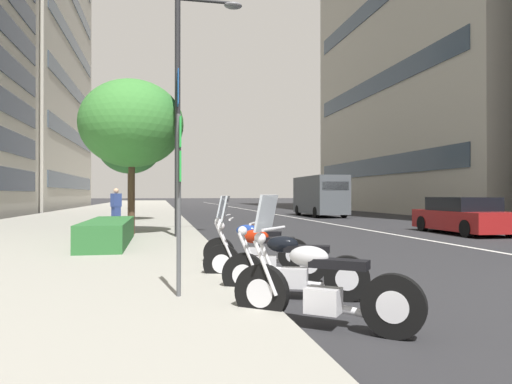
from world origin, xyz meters
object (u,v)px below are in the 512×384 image
Objects in this scene: motorcycle_by_sign_pole at (263,256)px; street_lamp_with_banners at (187,91)px; motorcycle_far_end_row at (254,248)px; car_far_down_avenue at (463,216)px; street_tree_far_plaza at (132,124)px; delivery_van_ahead at (320,195)px; motorcycle_nearest_camera at (320,288)px; pedestrian_on_plaza at (116,207)px; street_tree_by_lamp_post at (130,148)px; motorcycle_under_tarp at (293,270)px; parking_sign_by_curb at (179,182)px.

street_lamp_with_banners is at bearing -69.89° from motorcycle_by_sign_pole.
car_far_down_avenue is (6.84, -9.56, 0.23)m from motorcycle_far_end_row.
delivery_van_ahead is at bearing -39.32° from street_tree_far_plaza.
motorcycle_nearest_camera is 16.36m from pedestrian_on_plaza.
street_tree_far_plaza is at bearing 148.42° from pedestrian_on_plaza.
delivery_van_ahead is 13.70m from street_tree_by_lamp_post.
street_tree_by_lamp_post reaches higher than motorcycle_far_end_row.
motorcycle_by_sign_pole is 1.02× the size of motorcycle_far_end_row.
pedestrian_on_plaza is (11.75, 3.67, 0.53)m from motorcycle_far_end_row.
street_tree_far_plaza reaches higher than car_far_down_avenue.
street_lamp_with_banners reaches higher than motorcycle_far_end_row.
street_tree_far_plaza is at bearing -50.97° from motorcycle_under_tarp.
motorcycle_by_sign_pole is 0.87× the size of parking_sign_by_curb.
pedestrian_on_plaza is at bearing -52.28° from motorcycle_under_tarp.
motorcycle_by_sign_pole is 0.40× the size of street_tree_far_plaza.
pedestrian_on_plaza is (14.64, 2.09, -0.70)m from parking_sign_by_curb.
car_far_down_avenue is at bearing -86.05° from street_lamp_with_banners.
street_lamp_with_banners reaches higher than car_far_down_avenue.
motorcycle_nearest_camera is 0.29× the size of delivery_van_ahead.
car_far_down_avenue is 0.73× the size of delivery_van_ahead.
street_tree_by_lamp_post reaches higher than parking_sign_by_curb.
pedestrian_on_plaza is at bearing -61.22° from motorcycle_by_sign_pole.
motorcycle_nearest_camera is 2.33m from parking_sign_by_curb.
motorcycle_nearest_camera is 0.90× the size of motorcycle_under_tarp.
street_lamp_with_banners is (6.11, 0.97, 4.42)m from motorcycle_far_end_row.
motorcycle_under_tarp is 10.95m from street_tree_far_plaza.
motorcycle_under_tarp is (1.51, -0.12, -0.03)m from motorcycle_nearest_camera.
motorcycle_by_sign_pole is 0.46× the size of car_far_down_avenue.
motorcycle_nearest_camera is 0.23× the size of street_lamp_with_banners.
street_lamp_with_banners reaches higher than delivery_van_ahead.
street_lamp_with_banners is (7.47, 0.85, 4.41)m from motorcycle_by_sign_pole.
street_lamp_with_banners is at bearing 147.89° from delivery_van_ahead.
parking_sign_by_curb is 0.46× the size of street_tree_far_plaza.
delivery_van_ahead is at bearing -94.93° from pedestrian_on_plaza.
street_tree_far_plaza reaches higher than motorcycle_nearest_camera.
delivery_van_ahead is (21.64, -8.97, 1.03)m from motorcycle_far_end_row.
street_tree_by_lamp_post is (10.14, 2.41, -0.90)m from street_lamp_with_banners.
motorcycle_nearest_camera reaches higher than motorcycle_under_tarp.
motorcycle_far_end_row is 11.75m from car_far_down_avenue.
car_far_down_avenue is at bearing -48.87° from parking_sign_by_curb.
motorcycle_by_sign_pole is at bearing 158.95° from delivery_van_ahead.
motorcycle_nearest_camera is at bearing 104.13° from motorcycle_by_sign_pole.
motorcycle_far_end_row is at bearing -53.14° from motorcycle_nearest_camera.
street_tree_far_plaza is (1.19, 1.81, -0.95)m from street_lamp_with_banners.
street_lamp_with_banners is at bearing -59.97° from motorcycle_far_end_row.
street_tree_far_plaza is at bearing -176.16° from street_tree_by_lamp_post.
motorcycle_by_sign_pole reaches higher than motorcycle_far_end_row.
pedestrian_on_plaza reaches higher than car_far_down_avenue.
pedestrian_on_plaza is at bearing 71.27° from car_far_down_avenue.
street_lamp_with_banners is (9.00, -0.62, 3.19)m from parking_sign_by_curb.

